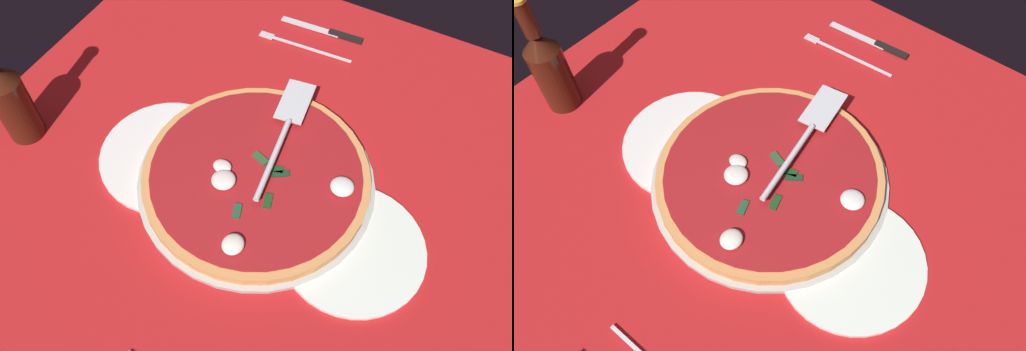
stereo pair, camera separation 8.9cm
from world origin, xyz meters
The scene contains 9 objects.
ground_plane centered at (0.00, 0.00, -0.40)cm, with size 104.17×104.17×0.80cm, color red.
checker_pattern centered at (0.00, 0.00, 0.05)cm, with size 104.17×104.17×0.10cm.
pizza_pan centered at (0.65, 0.86, 0.68)cm, with size 40.47×40.47×1.17cm, color #B4BAB5.
dinner_plate_left centered at (-15.58, -1.97, 0.60)cm, with size 24.01×24.01×1.00cm, color white.
dinner_plate_right centered at (20.04, -2.92, 0.60)cm, with size 23.29×23.29×1.00cm, color white.
pizza centered at (0.72, 0.77, 2.32)cm, with size 38.54×38.54×3.43cm.
pizza_server centered at (1.47, 9.70, 5.04)cm, with size 7.18×26.98×1.00cm.
place_setting_far centered at (-4.78, 37.59, 0.45)cm, with size 21.77×15.27×1.40cm.
beer_bottle centered at (-41.15, -9.57, 9.37)cm, with size 6.35×6.35×24.16cm.
Camera 1 is at (24.11, -42.05, 76.34)cm, focal length 36.92 mm.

